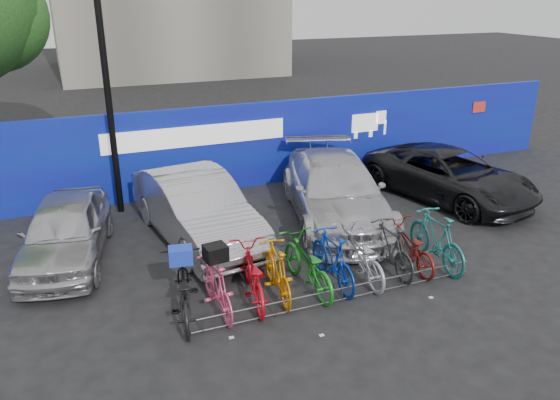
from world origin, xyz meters
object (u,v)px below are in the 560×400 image
bike_2 (253,275)px  bike_5 (333,259)px  bike_6 (359,255)px  bike_rack (342,294)px  car_1 (196,208)px  car_0 (65,231)px  bike_4 (307,264)px  car_2 (336,190)px  bike_8 (409,246)px  bike_7 (390,247)px  bike_1 (217,286)px  lamppost (107,83)px  bike_3 (277,271)px  car_3 (449,175)px  bike_0 (183,290)px  bike_9 (437,239)px

bike_2 → bike_5: 1.60m
bike_6 → bike_rack: bearing=44.4°
car_1 → bike_5: (1.90, -2.96, -0.22)m
car_0 → bike_4: car_0 is taller
car_2 → bike_8: size_ratio=2.99×
bike_rack → bike_8: bike_8 is taller
bike_7 → car_2: bearing=-93.1°
car_1 → bike_1: size_ratio=2.73×
lamppost → bike_5: 6.87m
bike_rack → bike_3: bike_3 is taller
bike_8 → bike_6: bearing=2.6°
car_2 → bike_8: (0.25, -2.76, -0.30)m
lamppost → car_0: bearing=-119.5°
lamppost → bike_2: 6.24m
car_1 → bike_6: (2.50, -2.93, -0.26)m
car_0 → car_3: bearing=11.5°
bike_1 → bike_6: 2.90m
bike_0 → bike_rack: bearing=177.7°
bike_3 → bike_9: bearing=-175.4°
car_3 → bike_0: 8.46m
bike_rack → bike_4: (-0.39, 0.67, 0.35)m
car_0 → bike_9: (7.01, -3.06, -0.09)m
bike_5 → car_2: bearing=-117.8°
car_2 → bike_2: 4.18m
bike_5 → bike_3: bearing=0.3°
car_0 → bike_1: (2.36, -3.08, -0.16)m
bike_0 → bike_8: bike_0 is taller
bike_7 → bike_8: 0.47m
bike_0 → bike_2: (1.29, 0.08, -0.02)m
bike_2 → lamppost: bearing=-62.9°
bike_7 → bike_8: (0.47, 0.01, -0.06)m
bike_3 → bike_9: (3.47, -0.08, 0.07)m
bike_2 → bike_7: (2.90, -0.00, 0.02)m
lamppost → bike_7: size_ratio=3.50×
lamppost → bike_6: (3.92, -5.32, -2.77)m
lamppost → bike_9: 8.30m
bike_4 → bike_9: size_ratio=1.01×
car_2 → bike_1: car_2 is taller
bike_4 → bike_7: (1.82, 0.01, 0.01)m
car_0 → car_3: size_ratio=0.81×
bike_rack → car_1: (-1.78, 3.60, 0.60)m
bike_1 → lamppost: bearing=-80.6°
bike_2 → bike_5: bike_5 is taller
bike_0 → bike_5: 2.89m
car_3 → lamppost: bearing=150.2°
bike_rack → car_2: bearing=64.5°
bike_2 → bike_3: 0.47m
car_0 → bike_7: bearing=-14.6°
car_1 → lamppost: bearing=112.5°
bike_8 → car_1: bearing=-36.3°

